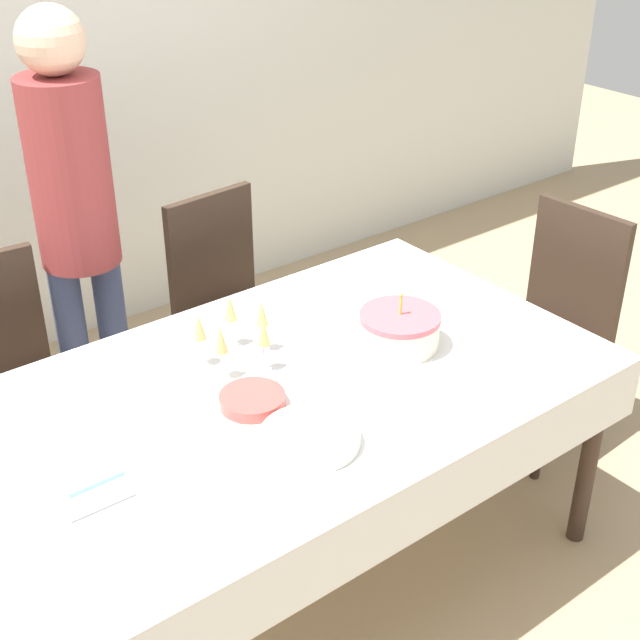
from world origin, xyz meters
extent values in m
plane|color=tan|center=(0.00, 0.00, 0.00)|extent=(12.00, 12.00, 0.00)
cube|color=white|center=(0.00, 0.00, 0.74)|extent=(2.09, 1.11, 0.03)
cube|color=white|center=(0.00, 0.00, 0.65)|extent=(2.12, 1.14, 0.21)
cylinder|color=#38281E|center=(0.99, -0.49, 0.36)|extent=(0.06, 0.06, 0.72)
cylinder|color=#38281E|center=(0.99, 0.49, 0.36)|extent=(0.06, 0.06, 0.72)
cube|color=#38281E|center=(-0.47, 0.80, 0.43)|extent=(0.45, 0.45, 0.04)
cylinder|color=#38281E|center=(-0.30, 0.61, 0.21)|extent=(0.04, 0.04, 0.41)
cylinder|color=#38281E|center=(-0.28, 0.97, 0.21)|extent=(0.04, 0.04, 0.41)
cube|color=#38281E|center=(0.47, 0.80, 0.43)|extent=(0.46, 0.46, 0.04)
cube|color=#38281E|center=(0.45, 0.99, 0.70)|extent=(0.40, 0.07, 0.50)
cylinder|color=#38281E|center=(0.67, 0.64, 0.21)|extent=(0.04, 0.04, 0.41)
cylinder|color=#38281E|center=(0.31, 0.61, 0.21)|extent=(0.04, 0.04, 0.41)
cylinder|color=#38281E|center=(0.63, 1.00, 0.21)|extent=(0.04, 0.04, 0.41)
cylinder|color=#38281E|center=(0.28, 0.97, 0.21)|extent=(0.04, 0.04, 0.41)
cube|color=#38281E|center=(1.30, 0.00, 0.43)|extent=(0.44, 0.44, 0.04)
cube|color=#38281E|center=(1.49, 0.01, 0.70)|extent=(0.06, 0.40, 0.50)
cylinder|color=#38281E|center=(1.13, -0.19, 0.21)|extent=(0.04, 0.04, 0.41)
cylinder|color=#38281E|center=(1.11, 0.17, 0.21)|extent=(0.04, 0.04, 0.41)
cylinder|color=#38281E|center=(1.49, -0.17, 0.21)|extent=(0.04, 0.04, 0.41)
cylinder|color=#38281E|center=(1.47, 0.19, 0.21)|extent=(0.04, 0.04, 0.41)
cylinder|color=silver|center=(0.51, -0.04, 0.80)|extent=(0.25, 0.25, 0.09)
cylinder|color=#D15B66|center=(0.51, -0.04, 0.85)|extent=(0.26, 0.26, 0.02)
cylinder|color=yellow|center=(0.51, -0.04, 0.89)|extent=(0.01, 0.01, 0.06)
sphere|color=#F9CC4C|center=(0.51, -0.04, 0.93)|extent=(0.01, 0.01, 0.01)
cylinder|color=silver|center=(0.05, 0.18, 0.75)|extent=(0.33, 0.33, 0.01)
cylinder|color=silver|center=(0.15, 0.19, 0.76)|extent=(0.05, 0.05, 0.00)
cylinder|color=silver|center=(0.15, 0.19, 0.80)|extent=(0.01, 0.01, 0.08)
cone|color=#E0CC72|center=(0.15, 0.19, 0.89)|extent=(0.04, 0.04, 0.08)
cylinder|color=silver|center=(0.09, 0.28, 0.76)|extent=(0.05, 0.05, 0.00)
cylinder|color=silver|center=(0.09, 0.28, 0.80)|extent=(0.01, 0.01, 0.08)
cone|color=#E0CC72|center=(0.09, 0.28, 0.89)|extent=(0.04, 0.04, 0.08)
cylinder|color=silver|center=(-0.04, 0.24, 0.76)|extent=(0.05, 0.05, 0.00)
cylinder|color=silver|center=(-0.04, 0.24, 0.80)|extent=(0.01, 0.01, 0.08)
cone|color=#E0CC72|center=(-0.04, 0.24, 0.89)|extent=(0.04, 0.04, 0.08)
cylinder|color=silver|center=(-0.03, 0.13, 0.76)|extent=(0.05, 0.05, 0.00)
cylinder|color=silver|center=(-0.03, 0.13, 0.80)|extent=(0.01, 0.01, 0.08)
cone|color=#E0CC72|center=(-0.03, 0.13, 0.89)|extent=(0.04, 0.04, 0.08)
cylinder|color=silver|center=(0.09, 0.10, 0.76)|extent=(0.05, 0.05, 0.00)
cylinder|color=silver|center=(0.09, 0.10, 0.80)|extent=(0.01, 0.01, 0.08)
cone|color=#E0CC72|center=(0.09, 0.10, 0.89)|extent=(0.04, 0.04, 0.08)
cylinder|color=silver|center=(-0.02, -0.28, 0.75)|extent=(0.27, 0.27, 0.01)
cylinder|color=silver|center=(-0.02, -0.28, 0.76)|extent=(0.27, 0.27, 0.01)
cylinder|color=silver|center=(-0.02, -0.28, 0.77)|extent=(0.27, 0.27, 0.01)
cylinder|color=silver|center=(-0.02, -0.28, 0.78)|extent=(0.27, 0.27, 0.01)
cylinder|color=silver|center=(-0.02, -0.28, 0.78)|extent=(0.27, 0.27, 0.01)
cylinder|color=#CC4C47|center=(-0.04, -0.03, 0.75)|extent=(0.19, 0.19, 0.01)
cylinder|color=#CC4C47|center=(-0.04, -0.03, 0.76)|extent=(0.19, 0.19, 0.01)
cylinder|color=#CC4C47|center=(-0.04, -0.03, 0.77)|extent=(0.19, 0.19, 0.01)
cylinder|color=#CC4C47|center=(-0.04, -0.03, 0.78)|extent=(0.19, 0.19, 0.01)
cylinder|color=#CC4C47|center=(-0.04, -0.03, 0.78)|extent=(0.19, 0.19, 0.01)
cube|color=silver|center=(0.54, -0.24, 0.75)|extent=(0.30, 0.04, 0.00)
cube|color=silver|center=(-0.57, -0.15, 0.76)|extent=(0.17, 0.06, 0.02)
cube|color=#8CC6E0|center=(-0.55, -0.02, 0.76)|extent=(0.15, 0.15, 0.01)
cylinder|color=#3F4C72|center=(-0.16, 0.99, 0.42)|extent=(0.11, 0.11, 0.83)
cylinder|color=#3F4C72|center=(0.00, 0.99, 0.42)|extent=(0.11, 0.11, 0.83)
cylinder|color=maroon|center=(-0.08, 0.99, 1.16)|extent=(0.28, 0.28, 0.66)
sphere|color=#D8B293|center=(-0.08, 0.99, 1.60)|extent=(0.23, 0.23, 0.23)
camera|label=1|loc=(-1.17, -1.80, 2.22)|focal=50.00mm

